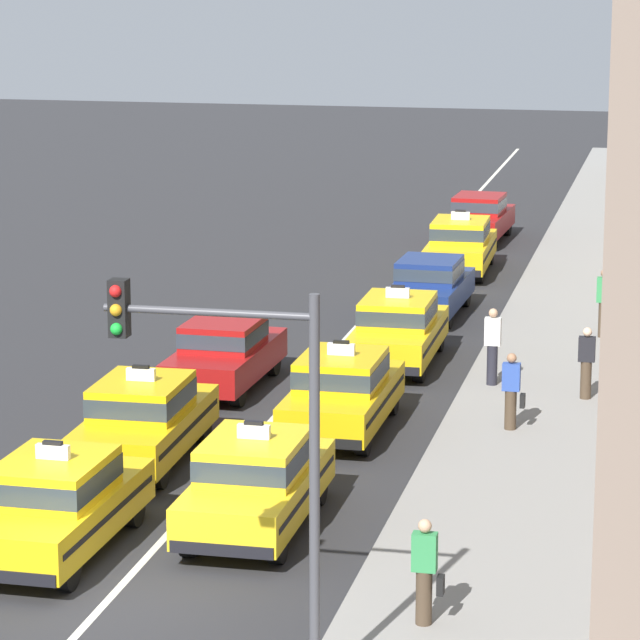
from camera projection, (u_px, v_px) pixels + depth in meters
ground_plane at (109, 599)px, 26.23m from camera, size 160.00×160.00×0.00m
lane_stripe_left_right at (360, 323)px, 45.30m from camera, size 0.14×80.00×0.01m
sidewalk_curb at (557, 377)px, 39.34m from camera, size 4.00×90.00×0.15m
taxi_left_nearest at (57, 503)px, 28.00m from camera, size 1.89×4.59×1.96m
taxi_left_second at (144, 418)px, 32.96m from camera, size 1.90×4.59×1.96m
sedan_left_third at (224, 352)px, 38.45m from camera, size 1.87×4.35×1.58m
taxi_right_nearest at (256, 481)px, 29.15m from camera, size 1.83×4.56×1.96m
taxi_right_second at (342, 391)px, 34.99m from camera, size 1.84×4.57×1.96m
taxi_right_third at (398, 329)px, 40.59m from camera, size 1.85×4.57×1.96m
sedan_right_fourth at (430, 285)px, 45.94m from camera, size 1.89×4.35×1.58m
taxi_right_fifth at (460, 245)px, 51.92m from camera, size 1.92×4.60×1.96m
sedan_right_sixth at (479, 216)px, 57.46m from camera, size 1.95×4.38×1.58m
pedestrian_near_crosswalk at (512, 391)px, 34.70m from camera, size 0.47×0.24×1.59m
pedestrian_mid_block at (604, 303)px, 42.82m from camera, size 0.36×0.24×1.73m
pedestrian_by_storefront at (586, 363)px, 37.04m from camera, size 0.36×0.24×1.58m
pedestrian_trailing at (425, 572)px, 24.73m from camera, size 0.47×0.24×1.60m
pedestrian_far_corner at (493, 346)px, 38.19m from camera, size 0.36×0.24×1.74m
traffic_light_pole at (242, 418)px, 22.17m from camera, size 2.87×0.33×5.58m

